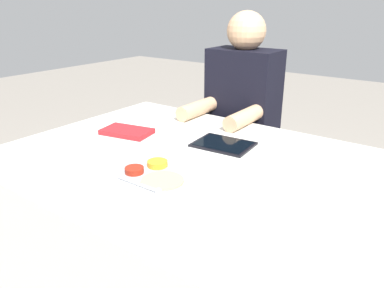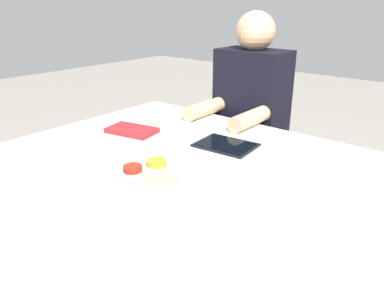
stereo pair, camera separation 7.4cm
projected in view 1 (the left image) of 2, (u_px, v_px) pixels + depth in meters
dining_table at (187, 249)px, 1.45m from camera, size 1.29×0.99×0.77m
thali_tray at (153, 176)px, 1.15m from camera, size 0.28×0.28×0.03m
red_notebook at (127, 132)px, 1.54m from camera, size 0.22×0.16×0.02m
tablet_device at (223, 144)px, 1.42m from camera, size 0.23×0.18×0.01m
person_diner at (240, 143)px, 1.94m from camera, size 0.33×0.45×1.24m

